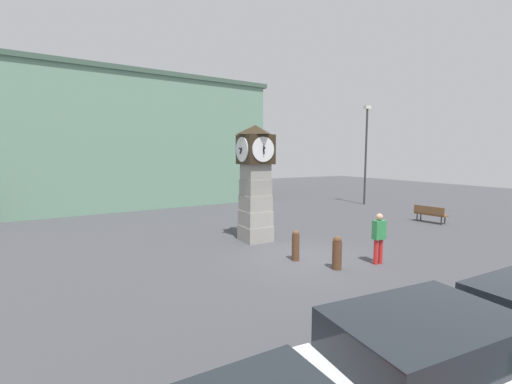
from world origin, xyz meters
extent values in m
plane|color=#424247|center=(0.00, 0.00, 0.00)|extent=(69.13, 69.13, 0.00)
cube|color=gray|center=(-0.27, 2.93, 0.32)|extent=(1.15, 1.15, 0.64)
cube|color=gray|center=(-0.27, 2.93, 0.96)|extent=(1.10, 1.10, 0.64)
cube|color=gray|center=(-0.27, 2.93, 1.61)|extent=(1.05, 1.05, 0.64)
cube|color=gray|center=(-0.27, 2.93, 2.25)|extent=(1.01, 1.01, 0.64)
cube|color=gray|center=(-0.27, 2.93, 2.89)|extent=(0.96, 0.96, 0.64)
cube|color=#2D2316|center=(-0.27, 2.93, 3.81)|extent=(1.21, 1.21, 1.20)
cylinder|color=white|center=(-0.27, 3.56, 3.81)|extent=(0.99, 0.04, 0.99)
cube|color=black|center=(-0.27, 3.59, 3.81)|extent=(0.06, 0.23, 0.08)
cube|color=black|center=(-0.27, 3.59, 3.81)|extent=(0.04, 0.07, 0.37)
cylinder|color=white|center=(-0.27, 2.31, 3.81)|extent=(0.99, 0.04, 0.99)
cube|color=black|center=(-0.27, 2.28, 3.81)|extent=(0.06, 0.19, 0.18)
cube|color=black|center=(-0.27, 2.28, 3.81)|extent=(0.04, 0.11, 0.37)
cylinder|color=white|center=(0.35, 2.93, 3.81)|extent=(0.04, 0.99, 0.99)
cube|color=black|center=(0.39, 2.93, 3.81)|extent=(0.23, 0.06, 0.09)
cube|color=black|center=(0.39, 2.93, 3.81)|extent=(0.07, 0.04, 0.37)
cylinder|color=white|center=(-0.89, 2.93, 3.81)|extent=(0.04, 0.99, 0.99)
cube|color=black|center=(-0.92, 2.93, 3.81)|extent=(0.21, 0.06, 0.15)
cube|color=black|center=(-0.92, 2.93, 3.81)|extent=(0.16, 0.04, 0.36)
pyramid|color=#2D2316|center=(-0.27, 2.93, 4.61)|extent=(1.27, 1.27, 0.39)
cylinder|color=brown|center=(0.18, -1.49, 0.44)|extent=(0.30, 0.30, 0.89)
sphere|color=brown|center=(0.18, -1.49, 0.93)|extent=(0.27, 0.27, 0.27)
cylinder|color=brown|center=(-0.42, -0.11, 0.45)|extent=(0.26, 0.26, 0.89)
sphere|color=brown|center=(-0.42, -0.11, 0.93)|extent=(0.23, 0.23, 0.23)
cube|color=silver|center=(-2.80, -6.71, 0.59)|extent=(4.60, 2.16, 0.65)
cube|color=#1E2328|center=(-3.14, -6.68, 1.21)|extent=(2.59, 1.84, 0.57)
cylinder|color=black|center=(-1.35, -6.00, 0.32)|extent=(0.66, 0.28, 0.64)
cylinder|color=black|center=(-4.10, -5.75, 0.32)|extent=(0.66, 0.28, 0.64)
cylinder|color=black|center=(-1.23, -6.07, 0.32)|extent=(0.65, 0.24, 0.64)
cube|color=brown|center=(9.77, 1.67, 0.45)|extent=(0.70, 1.65, 0.08)
cube|color=brown|center=(9.52, 1.64, 0.70)|extent=(0.26, 1.59, 0.40)
cylinder|color=#262628|center=(10.05, 1.06, 0.23)|extent=(0.06, 0.06, 0.45)
cylinder|color=#262628|center=(9.88, 2.33, 0.23)|extent=(0.06, 0.06, 0.45)
cylinder|color=#262628|center=(9.65, 1.01, 0.23)|extent=(0.06, 0.06, 0.45)
cylinder|color=#262628|center=(9.49, 2.28, 0.23)|extent=(0.06, 0.06, 0.45)
cylinder|color=red|center=(1.83, -1.78, 0.42)|extent=(0.14, 0.14, 0.84)
cylinder|color=red|center=(1.63, -1.75, 0.42)|extent=(0.14, 0.14, 0.84)
cube|color=#338C4C|center=(1.73, -1.77, 1.15)|extent=(0.43, 0.29, 0.63)
sphere|color=tan|center=(1.73, -1.77, 1.58)|extent=(0.23, 0.23, 0.23)
cylinder|color=#333338|center=(11.86, 8.24, 3.41)|extent=(0.14, 0.14, 6.82)
cube|color=silver|center=(11.86, 8.24, 6.94)|extent=(0.50, 0.24, 0.24)
cube|color=gray|center=(-2.38, 18.06, 4.35)|extent=(17.98, 10.32, 8.70)
cube|color=#405849|center=(-2.38, 18.06, 8.85)|extent=(18.51, 10.63, 0.30)
camera|label=1|loc=(-7.22, -9.35, 3.60)|focal=24.00mm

